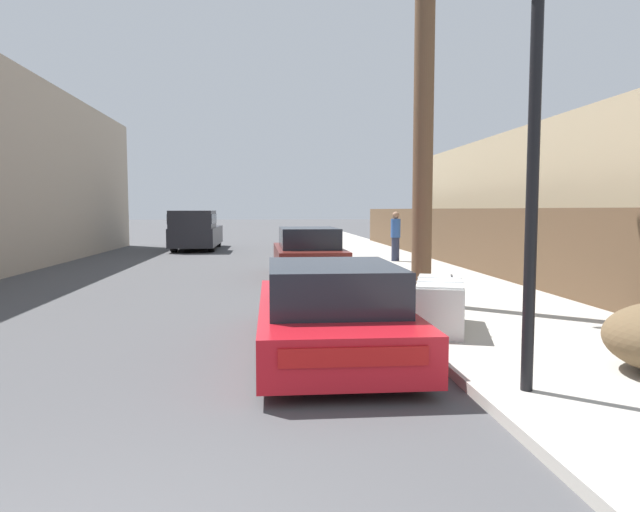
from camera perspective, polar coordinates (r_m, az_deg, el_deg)
sidewalk_curb at (r=26.20m, az=3.90°, el=0.54°), size 4.20×63.00×0.12m
discarded_fridge at (r=8.93m, az=11.85°, el=-4.76°), size 1.15×1.83×0.77m
parked_sports_car_red at (r=7.75m, az=1.00°, el=-5.54°), size 1.91×4.69×1.24m
car_parked_mid at (r=16.36m, az=-1.21°, el=0.20°), size 1.91×4.63×1.43m
pickup_truck at (r=27.97m, az=-12.32°, el=2.53°), size 2.03×5.74×1.89m
utility_pole at (r=11.30m, az=10.33°, el=14.40°), size 1.80×0.38×7.35m
street_lamp at (r=6.03m, az=20.57°, el=9.92°), size 0.26×0.26×4.08m
wooden_fence at (r=19.34m, az=13.21°, el=1.90°), size 0.08×30.26×1.85m
building_right_house at (r=19.36m, az=26.39°, el=4.76°), size 6.00×21.62×4.27m
pedestrian at (r=20.32m, az=7.56°, el=2.03°), size 0.34×0.34×1.75m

